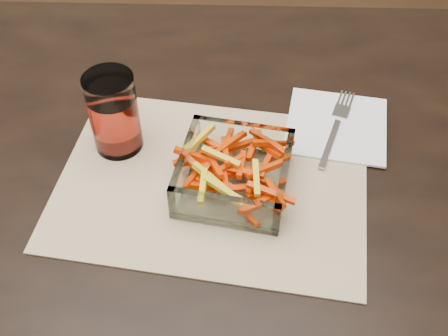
{
  "coord_description": "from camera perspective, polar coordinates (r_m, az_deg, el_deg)",
  "views": [
    {
      "loc": [
        0.13,
        -0.57,
        1.38
      ],
      "look_at": [
        0.11,
        -0.03,
        0.78
      ],
      "focal_mm": 45.0,
      "sensor_mm": 36.0,
      "label": 1
    }
  ],
  "objects": [
    {
      "name": "dining_table",
      "position": [
        0.93,
        -7.05,
        -3.37
      ],
      "size": [
        1.6,
        0.9,
        0.75
      ],
      "color": "black",
      "rests_on": "ground"
    },
    {
      "name": "napkin",
      "position": [
        0.93,
        11.36,
        4.25
      ],
      "size": [
        0.18,
        0.18,
        0.0
      ],
      "primitive_type": "cube",
      "rotation": [
        0.0,
        0.0,
        -0.16
      ],
      "color": "white",
      "rests_on": "placemat"
    },
    {
      "name": "placemat",
      "position": [
        0.83,
        -1.22,
        -1.45
      ],
      "size": [
        0.49,
        0.39,
        0.0
      ],
      "primitive_type": "cube",
      "rotation": [
        0.0,
        0.0,
        -0.14
      ],
      "color": "tan",
      "rests_on": "dining_table"
    },
    {
      "name": "tumbler",
      "position": [
        0.86,
        -11.09,
        5.26
      ],
      "size": [
        0.07,
        0.07,
        0.13
      ],
      "color": "white",
      "rests_on": "placemat"
    },
    {
      "name": "fork",
      "position": [
        0.92,
        11.36,
        4.32
      ],
      "size": [
        0.08,
        0.18,
        0.0
      ],
      "rotation": [
        0.0,
        0.0,
        -0.33
      ],
      "color": "silver",
      "rests_on": "napkin"
    },
    {
      "name": "glass_bowl",
      "position": [
        0.8,
        1.02,
        -0.72
      ],
      "size": [
        0.18,
        0.18,
        0.06
      ],
      "rotation": [
        0.0,
        0.0,
        -0.18
      ],
      "color": "white",
      "rests_on": "placemat"
    }
  ]
}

